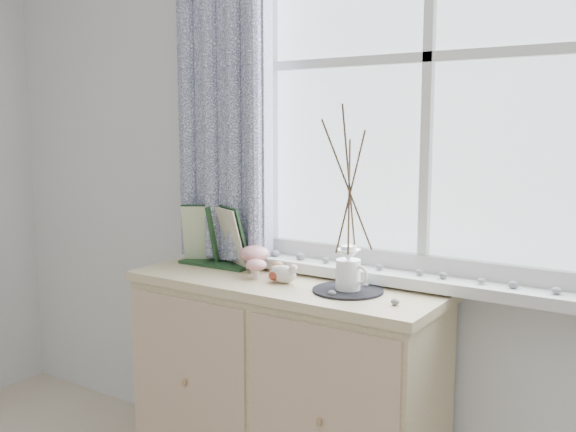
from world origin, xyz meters
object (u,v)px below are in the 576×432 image
object	(u,v)px
sideboard	(284,390)
toadstool_cluster	(255,257)
botanical_book	(210,236)
twig_pitcher	(349,184)

from	to	relation	value
sideboard	toadstool_cluster	distance (m)	0.51
sideboard	botanical_book	distance (m)	0.67
toadstool_cluster	sideboard	bearing A→B (deg)	-8.11
botanical_book	sideboard	bearing A→B (deg)	-6.04
botanical_book	toadstool_cluster	distance (m)	0.23
toadstool_cluster	botanical_book	bearing A→B (deg)	178.10
sideboard	twig_pitcher	xyz separation A→B (m)	(0.27, -0.01, 0.79)
botanical_book	twig_pitcher	size ratio (longest dim) A/B	0.57
toadstool_cluster	twig_pitcher	world-z (taller)	twig_pitcher
twig_pitcher	toadstool_cluster	bearing A→B (deg)	-171.03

